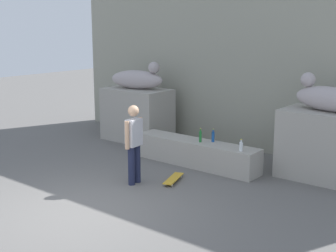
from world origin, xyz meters
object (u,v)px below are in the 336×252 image
bottle_clear (241,146)px  skateboard (173,179)px  statue_reclining_left (138,79)px  bottle_green (200,136)px  bottle_blue (213,136)px  statue_reclining_right (328,98)px  skater (134,141)px

bottle_clear → skateboard: bearing=-131.3°
statue_reclining_left → bottle_green: bearing=-32.1°
statue_reclining_left → bottle_clear: size_ratio=6.29×
skateboard → bottle_blue: 1.56m
statue_reclining_right → skater: statue_reclining_right is taller
bottle_clear → bottle_green: bottle_green is taller
skater → bottle_blue: (0.63, 2.02, -0.19)m
bottle_blue → bottle_clear: (0.92, -0.30, -0.02)m
statue_reclining_right → skater: 4.17m
bottle_clear → bottle_green: (-1.13, 0.10, 0.03)m
statue_reclining_left → bottle_clear: statue_reclining_left is taller
statue_reclining_right → bottle_clear: bearing=48.5°
skater → bottle_blue: skater is taller
skater → statue_reclining_right: bearing=-51.9°
bottle_blue → statue_reclining_left: bearing=165.5°
statue_reclining_right → bottle_green: bearing=32.2°
skater → bottle_green: skater is taller
statue_reclining_left → bottle_clear: bearing=-28.1°
statue_reclining_right → skater: bearing=54.3°
statue_reclining_right → bottle_green: statue_reclining_right is taller
statue_reclining_right → bottle_green: (-2.55, -1.00, -1.04)m
skateboard → bottle_green: bottle_green is taller
skateboard → statue_reclining_left: bearing=34.8°
statue_reclining_left → statue_reclining_right: (5.40, -0.00, 0.00)m
skateboard → bottle_clear: bottle_clear is taller
statue_reclining_left → statue_reclining_right: size_ratio=1.00×
skateboard → skater: bearing=117.7°
statue_reclining_right → skateboard: bearing=53.5°
statue_reclining_right → bottle_green: size_ratio=5.14×
skater → bottle_clear: bearing=-47.4°
skater → skateboard: size_ratio=2.03×
statue_reclining_left → bottle_green: size_ratio=5.16×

